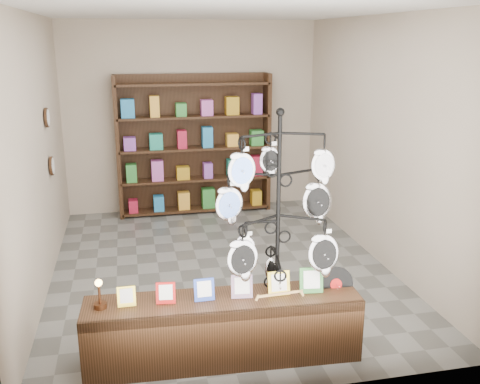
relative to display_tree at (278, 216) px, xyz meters
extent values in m
plane|color=slate|center=(-0.19, 1.83, -1.26)|extent=(5.00, 5.00, 0.00)
plane|color=#BCAC97|center=(-0.19, 4.33, 0.24)|extent=(4.00, 0.00, 4.00)
plane|color=#BCAC97|center=(-0.19, -0.67, 0.24)|extent=(4.00, 0.00, 4.00)
plane|color=#BCAC97|center=(-2.19, 1.83, 0.24)|extent=(0.00, 5.00, 5.00)
plane|color=#BCAC97|center=(1.81, 1.83, 0.24)|extent=(0.00, 5.00, 5.00)
plane|color=white|center=(-0.19, 1.83, 1.74)|extent=(5.00, 5.00, 0.00)
cylinder|color=black|center=(0.00, 0.00, -1.25)|extent=(0.45, 0.45, 0.03)
cylinder|color=black|center=(0.00, 0.00, -0.20)|extent=(0.04, 0.04, 2.13)
sphere|color=black|center=(0.00, 0.00, 0.89)|extent=(0.07, 0.07, 0.07)
ellipsoid|color=silver|center=(0.00, 0.22, -0.59)|extent=(0.11, 0.04, 0.22)
cube|color=tan|center=(-0.06, -0.30, -0.58)|extent=(0.41, 0.04, 0.04)
cube|color=black|center=(-0.50, -0.10, -0.97)|extent=(2.39, 0.61, 0.58)
cube|color=gold|center=(-1.31, -0.05, -0.59)|extent=(0.15, 0.06, 0.17)
cube|color=#B4100E|center=(-0.99, -0.07, -0.59)|extent=(0.16, 0.06, 0.18)
cube|color=#263FA5|center=(-0.66, -0.09, -0.58)|extent=(0.18, 0.07, 0.19)
cube|color=#E54C33|center=(-0.34, -0.11, -0.58)|extent=(0.19, 0.07, 0.20)
cube|color=gold|center=(-0.02, -0.12, -0.57)|extent=(0.20, 0.07, 0.21)
cube|color=#337233|center=(0.27, -0.14, -0.57)|extent=(0.21, 0.08, 0.22)
cylinder|color=black|center=(0.52, -0.10, -0.65)|extent=(0.33, 0.09, 0.32)
cylinder|color=#B4100E|center=(0.52, -0.10, -0.65)|extent=(0.11, 0.03, 0.11)
cylinder|color=#492815|center=(-1.52, -0.04, -0.66)|extent=(0.11, 0.11, 0.04)
cylinder|color=#492815|center=(-1.52, -0.04, -0.56)|extent=(0.02, 0.02, 0.15)
sphere|color=#FFBF59|center=(-1.52, -0.04, -0.45)|extent=(0.06, 0.06, 0.06)
cube|color=black|center=(-0.19, 4.27, -0.16)|extent=(2.40, 0.04, 2.20)
cube|color=black|center=(-1.37, 4.11, -0.16)|extent=(0.06, 0.36, 2.20)
cube|color=black|center=(0.99, 4.11, -0.16)|extent=(0.06, 0.36, 2.20)
cube|color=black|center=(-0.19, 4.11, -1.21)|extent=(2.36, 0.36, 0.04)
cube|color=black|center=(-0.19, 4.11, -0.71)|extent=(2.36, 0.36, 0.03)
cube|color=black|center=(-0.19, 4.11, -0.21)|extent=(2.36, 0.36, 0.04)
cube|color=black|center=(-0.19, 4.11, 0.29)|extent=(2.36, 0.36, 0.04)
cube|color=black|center=(-0.19, 4.11, 0.79)|extent=(2.36, 0.36, 0.04)
cylinder|color=black|center=(-2.16, 2.63, 0.54)|extent=(0.03, 0.24, 0.24)
cylinder|color=black|center=(-2.16, 2.63, -0.06)|extent=(0.03, 0.24, 0.24)
camera|label=1|loc=(-1.23, -4.17, 1.46)|focal=40.00mm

